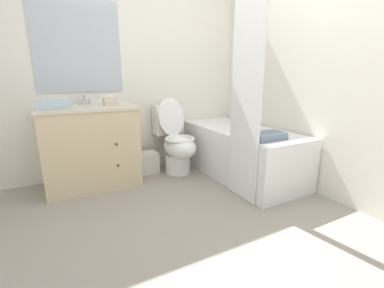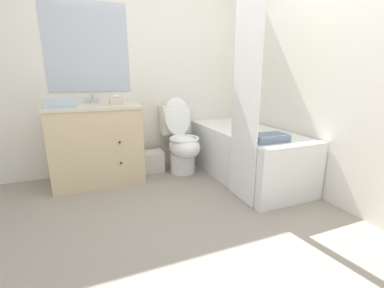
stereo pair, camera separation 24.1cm
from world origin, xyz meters
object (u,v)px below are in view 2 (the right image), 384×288
object	(u,v)px
sink_faucet	(93,100)
bath_towel_folded	(269,138)
wastebasket	(152,161)
toilet	(181,142)
hand_towel_folded	(61,103)
bathtub	(245,153)
vanity_cabinet	(97,143)
tissue_box	(116,101)

from	to	relation	value
sink_faucet	bath_towel_folded	distance (m)	1.91
wastebasket	toilet	bearing A→B (deg)	-22.91
wastebasket	hand_towel_folded	size ratio (longest dim) A/B	1.01
toilet	hand_towel_folded	size ratio (longest dim) A/B	3.41
bath_towel_folded	bathtub	bearing A→B (deg)	77.29
vanity_cabinet	bathtub	xyz separation A→B (m)	(1.55, -0.49, -0.15)
sink_faucet	toilet	world-z (taller)	sink_faucet
bathtub	toilet	bearing A→B (deg)	145.33
wastebasket	bath_towel_folded	xyz separation A→B (m)	(0.83, -1.10, 0.46)
sink_faucet	bathtub	bearing A→B (deg)	-24.28
tissue_box	wastebasket	bearing A→B (deg)	15.27
vanity_cabinet	hand_towel_folded	world-z (taller)	hand_towel_folded
tissue_box	hand_towel_folded	xyz separation A→B (m)	(-0.51, -0.12, 0.00)
toilet	wastebasket	distance (m)	0.44
hand_towel_folded	bath_towel_folded	bearing A→B (deg)	-26.94
sink_faucet	wastebasket	xyz separation A→B (m)	(0.60, -0.13, -0.74)
bathtub	bath_towel_folded	bearing A→B (deg)	-102.71
hand_towel_folded	toilet	bearing A→B (deg)	4.06
toilet	bathtub	size ratio (longest dim) A/B	0.57
hand_towel_folded	bath_towel_folded	xyz separation A→B (m)	(1.72, -0.87, -0.29)
hand_towel_folded	wastebasket	bearing A→B (deg)	14.29
tissue_box	hand_towel_folded	world-z (taller)	tissue_box
wastebasket	bath_towel_folded	world-z (taller)	bath_towel_folded
tissue_box	bathtub	bearing A→B (deg)	-19.25
vanity_cabinet	sink_faucet	world-z (taller)	sink_faucet
wastebasket	tissue_box	xyz separation A→B (m)	(-0.38, -0.10, 0.75)
vanity_cabinet	bath_towel_folded	world-z (taller)	vanity_cabinet
wastebasket	vanity_cabinet	bearing A→B (deg)	-172.82
toilet	bathtub	xyz separation A→B (m)	(0.62, -0.43, -0.09)
bathtub	bath_towel_folded	world-z (taller)	bath_towel_folded
hand_towel_folded	tissue_box	bearing A→B (deg)	13.56
bathtub	hand_towel_folded	world-z (taller)	hand_towel_folded
toilet	wastebasket	world-z (taller)	toilet
toilet	bathtub	distance (m)	0.76
hand_towel_folded	sink_faucet	bearing A→B (deg)	51.20
tissue_box	hand_towel_folded	size ratio (longest dim) A/B	0.57
vanity_cabinet	hand_towel_folded	xyz separation A→B (m)	(-0.29, -0.15, 0.45)
vanity_cabinet	wastebasket	size ratio (longest dim) A/B	3.51
vanity_cabinet	wastebasket	bearing A→B (deg)	7.18
bathtub	sink_faucet	bearing A→B (deg)	155.72
sink_faucet	tissue_box	distance (m)	0.32
tissue_box	hand_towel_folded	bearing A→B (deg)	-166.44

